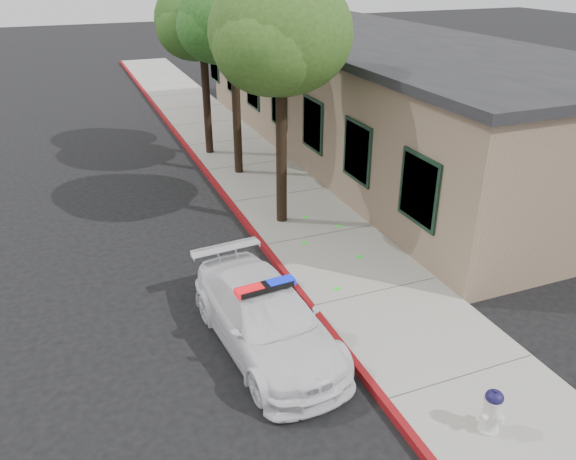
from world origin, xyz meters
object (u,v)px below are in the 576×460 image
(street_tree_mid, at_px, (233,24))
(street_tree_far, at_px, (203,24))
(police_car, at_px, (266,318))
(fire_hydrant, at_px, (492,411))
(street_tree_near, at_px, (281,39))
(clapboard_building, at_px, (378,96))

(street_tree_mid, distance_m, street_tree_far, 2.42)
(police_car, height_order, street_tree_far, street_tree_far)
(fire_hydrant, bearing_deg, street_tree_near, 78.45)
(police_car, xyz_separation_m, fire_hydrant, (2.43, -3.46, -0.09))
(police_car, bearing_deg, clapboard_building, 45.94)
(clapboard_building, distance_m, fire_hydrant, 14.36)
(police_car, distance_m, street_tree_mid, 10.39)
(clapboard_building, xyz_separation_m, street_tree_far, (-5.96, 1.85, 2.57))
(fire_hydrant, bearing_deg, street_tree_mid, 77.77)
(street_tree_near, bearing_deg, street_tree_mid, 89.13)
(clapboard_building, height_order, street_tree_near, street_tree_near)
(fire_hydrant, relative_size, street_tree_mid, 0.13)
(clapboard_building, relative_size, police_car, 4.61)
(clapboard_building, bearing_deg, street_tree_far, 162.78)
(street_tree_near, bearing_deg, street_tree_far, 92.63)
(street_tree_far, bearing_deg, fire_hydrant, -88.20)
(police_car, distance_m, street_tree_far, 12.41)
(street_tree_far, bearing_deg, clapboard_building, -17.22)
(street_tree_near, distance_m, street_tree_mid, 4.23)
(clapboard_building, bearing_deg, police_car, -129.15)
(street_tree_mid, height_order, street_tree_far, street_tree_mid)
(police_car, relative_size, fire_hydrant, 5.71)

